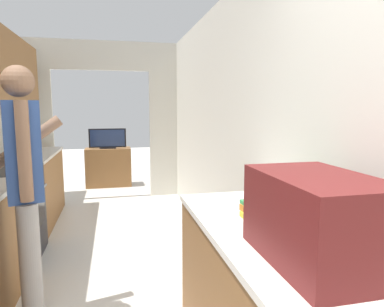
{
  "coord_description": "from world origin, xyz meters",
  "views": [
    {
      "loc": [
        0.16,
        -0.65,
        1.48
      ],
      "look_at": [
        1.02,
        3.08,
        0.96
      ],
      "focal_mm": 32.0,
      "sensor_mm": 36.0,
      "label": 1
    }
  ],
  "objects_px": {
    "book_stack": "(269,214)",
    "television": "(108,139)",
    "range_oven": "(3,216)",
    "tv_cabinet": "(109,167)",
    "person": "(25,190)",
    "suitcase": "(316,218)"
  },
  "relations": [
    {
      "from": "book_stack",
      "to": "television",
      "type": "distance_m",
      "value": 5.02
    },
    {
      "from": "range_oven",
      "to": "television",
      "type": "relative_size",
      "value": 1.54
    },
    {
      "from": "book_stack",
      "to": "tv_cabinet",
      "type": "relative_size",
      "value": 0.36
    },
    {
      "from": "television",
      "to": "person",
      "type": "bearing_deg",
      "value": -96.44
    },
    {
      "from": "person",
      "to": "suitcase",
      "type": "bearing_deg",
      "value": -150.63
    },
    {
      "from": "tv_cabinet",
      "to": "television",
      "type": "relative_size",
      "value": 1.23
    },
    {
      "from": "book_stack",
      "to": "television",
      "type": "bearing_deg",
      "value": 100.05
    },
    {
      "from": "range_oven",
      "to": "suitcase",
      "type": "bearing_deg",
      "value": -53.04
    },
    {
      "from": "television",
      "to": "tv_cabinet",
      "type": "bearing_deg",
      "value": 90.0
    },
    {
      "from": "suitcase",
      "to": "book_stack",
      "type": "distance_m",
      "value": 0.48
    },
    {
      "from": "range_oven",
      "to": "suitcase",
      "type": "distance_m",
      "value": 3.03
    },
    {
      "from": "television",
      "to": "suitcase",
      "type": "bearing_deg",
      "value": -81.12
    },
    {
      "from": "book_stack",
      "to": "suitcase",
      "type": "bearing_deg",
      "value": -93.83
    },
    {
      "from": "tv_cabinet",
      "to": "television",
      "type": "height_order",
      "value": "television"
    },
    {
      "from": "range_oven",
      "to": "person",
      "type": "bearing_deg",
      "value": -66.8
    },
    {
      "from": "range_oven",
      "to": "tv_cabinet",
      "type": "relative_size",
      "value": 1.25
    },
    {
      "from": "person",
      "to": "tv_cabinet",
      "type": "xyz_separation_m",
      "value": [
        0.47,
        4.18,
        -0.58
      ]
    },
    {
      "from": "range_oven",
      "to": "book_stack",
      "type": "height_order",
      "value": "range_oven"
    },
    {
      "from": "person",
      "to": "book_stack",
      "type": "bearing_deg",
      "value": -137.57
    },
    {
      "from": "book_stack",
      "to": "television",
      "type": "height_order",
      "value": "television"
    },
    {
      "from": "book_stack",
      "to": "tv_cabinet",
      "type": "xyz_separation_m",
      "value": [
        -0.87,
        4.98,
        -0.58
      ]
    },
    {
      "from": "suitcase",
      "to": "range_oven",
      "type": "bearing_deg",
      "value": 126.96
    }
  ]
}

